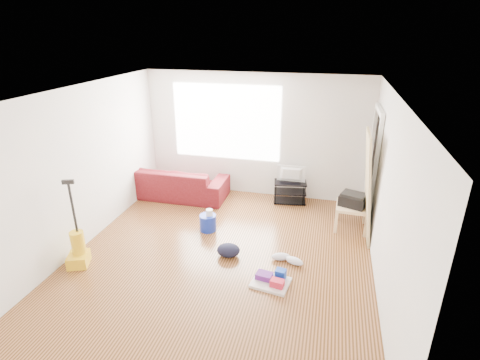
% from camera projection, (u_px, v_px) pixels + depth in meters
% --- Properties ---
extents(room, '(4.51, 5.01, 2.51)m').
position_uv_depth(room, '(227.00, 179.00, 5.41)').
color(room, '#3F270F').
rests_on(room, ground).
extents(sofa, '(2.16, 0.84, 0.63)m').
position_uv_depth(sofa, '(176.00, 196.00, 7.87)').
color(sofa, '#4C0A0E').
rests_on(sofa, ground).
extents(tv_stand, '(0.68, 0.45, 0.44)m').
position_uv_depth(tv_stand, '(290.00, 192.00, 7.50)').
color(tv_stand, black).
rests_on(tv_stand, ground).
extents(tv, '(0.56, 0.07, 0.32)m').
position_uv_depth(tv, '(291.00, 174.00, 7.36)').
color(tv, black).
rests_on(tv, tv_stand).
extents(side_table, '(0.56, 0.56, 0.44)m').
position_uv_depth(side_table, '(352.00, 209.00, 6.47)').
color(side_table, beige).
rests_on(side_table, ground).
extents(printer, '(0.52, 0.45, 0.23)m').
position_uv_depth(printer, '(353.00, 200.00, 6.40)').
color(printer, black).
rests_on(printer, side_table).
extents(bucket, '(0.36, 0.36, 0.29)m').
position_uv_depth(bucket, '(208.00, 230.00, 6.54)').
color(bucket, '#1127A1').
rests_on(bucket, ground).
extents(toilet_paper, '(0.12, 0.12, 0.11)m').
position_uv_depth(toilet_paper, '(210.00, 220.00, 6.47)').
color(toilet_paper, white).
rests_on(toilet_paper, bucket).
extents(cleaning_tray, '(0.56, 0.48, 0.18)m').
position_uv_depth(cleaning_tray, '(272.00, 280.00, 5.16)').
color(cleaning_tray, silver).
rests_on(cleaning_tray, ground).
extents(backpack, '(0.39, 0.32, 0.20)m').
position_uv_depth(backpack, '(228.00, 256.00, 5.80)').
color(backpack, black).
rests_on(backpack, ground).
extents(sneakers, '(0.52, 0.27, 0.12)m').
position_uv_depth(sneakers, '(287.00, 259.00, 5.62)').
color(sneakers, silver).
rests_on(sneakers, ground).
extents(vacuum, '(0.38, 0.40, 1.34)m').
position_uv_depth(vacuum, '(78.00, 249.00, 5.52)').
color(vacuum, gold).
rests_on(vacuum, ground).
extents(door_panel, '(0.23, 0.73, 1.81)m').
position_uv_depth(door_panel, '(361.00, 237.00, 6.33)').
color(door_panel, '#9E8D5B').
rests_on(door_panel, ground).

